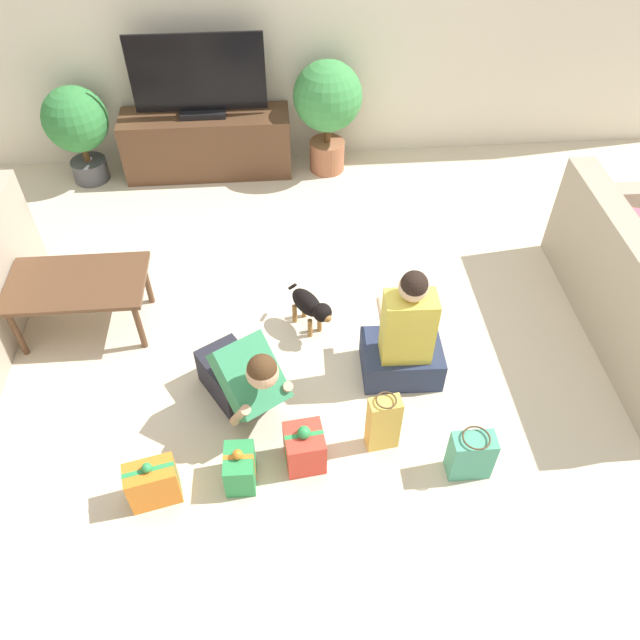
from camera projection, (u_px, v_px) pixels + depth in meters
ground_plane at (305, 347)px, 4.41m from camera, size 16.00×16.00×0.00m
wall_back at (284, 16)px, 5.31m from camera, size 8.40×0.06×2.60m
coffee_table at (77, 287)px, 4.28m from camera, size 0.94×0.57×0.44m
tv_console at (208, 144)px, 5.79m from camera, size 1.53×0.44×0.58m
tv at (198, 80)px, 5.36m from camera, size 1.16×0.20×0.72m
potted_plant_back_right at (328, 104)px, 5.55m from camera, size 0.61×0.61×1.04m
potted_plant_back_left at (77, 125)px, 5.51m from camera, size 0.57×0.57×0.89m
person_kneeling at (243, 377)px, 3.81m from camera, size 0.64×0.78×0.74m
person_sitting at (405, 340)px, 4.01m from camera, size 0.53×0.49×0.93m
dog at (311, 306)px, 4.36m from camera, size 0.30×0.40×0.34m
gift_box_a at (240, 468)px, 3.59m from camera, size 0.18×0.24×0.30m
gift_box_b at (305, 448)px, 3.67m from camera, size 0.25×0.26×0.34m
gift_box_c at (153, 483)px, 3.50m from camera, size 0.31×0.22×0.35m
gift_bag_a at (471, 455)px, 3.61m from camera, size 0.25×0.16×0.35m
gift_bag_b at (383, 423)px, 3.71m from camera, size 0.20×0.14×0.44m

